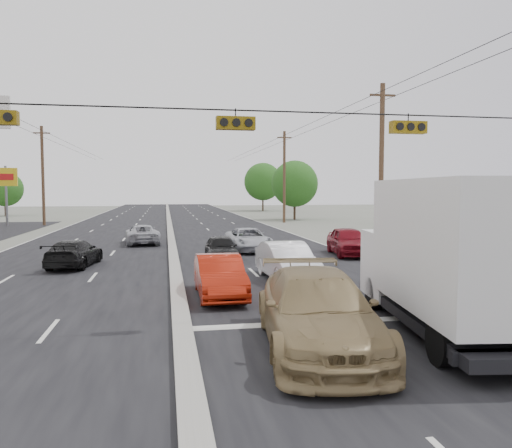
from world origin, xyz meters
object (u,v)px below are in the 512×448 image
object	(u,v)px
queue_car_a	(221,248)
queue_car_b	(287,262)
box_truck	(451,256)
queue_car_c	(248,240)
pole_sign_far	(6,182)
red_sedan	(220,277)
utility_pole_left_c	(43,175)
tan_sedan	(317,312)
tree_right_mid	(295,184)
utility_pole_right_b	(381,166)
tree_right_far	(263,182)
tree_left_far	(5,189)
oncoming_near	(74,253)
queue_car_d	(415,265)
queue_car_e	(348,241)
utility_pole_right_c	(284,176)
oncoming_far	(142,235)

from	to	relation	value
queue_car_a	queue_car_b	distance (m)	6.21
box_truck	queue_car_c	world-z (taller)	box_truck
pole_sign_far	red_sedan	distance (m)	40.78
box_truck	queue_car_a	distance (m)	14.64
utility_pole_left_c	tan_sedan	world-z (taller)	utility_pole_left_c
tree_right_mid	utility_pole_left_c	bearing A→B (deg)	-169.70
queue_car_c	utility_pole_left_c	bearing A→B (deg)	121.91
utility_pole_right_b	queue_car_b	size ratio (longest dim) A/B	2.17
tree_right_far	queue_car_b	xyz separation A→B (m)	(-11.58, -64.00, -4.20)
utility_pole_left_c	queue_car_a	distance (m)	32.14
red_sedan	queue_car_c	distance (m)	12.79
pole_sign_far	queue_car_c	size ratio (longest dim) A/B	1.24
tree_left_far	oncoming_near	size ratio (longest dim) A/B	1.38
box_truck	oncoming_near	world-z (taller)	box_truck
tree_right_mid	utility_pole_right_b	bearing A→B (deg)	-94.76
pole_sign_far	tan_sedan	world-z (taller)	pole_sign_far
utility_pole_left_c	queue_car_c	size ratio (longest dim) A/B	2.07
box_truck	queue_car_a	xyz separation A→B (m)	(-4.27, 13.93, -1.36)
queue_car_d	queue_car_e	distance (m)	7.55
utility_pole_right_c	pole_sign_far	world-z (taller)	utility_pole_right_c
queue_car_a	queue_car_d	bearing A→B (deg)	-42.48
utility_pole_right_b	utility_pole_right_c	xyz separation A→B (m)	(0.00, 25.00, 0.00)
queue_car_a	queue_car_d	distance (m)	9.81
tree_left_far	queue_car_a	xyz separation A→B (m)	(24.40, -48.13, -3.07)
pole_sign_far	tan_sedan	xyz separation A→B (m)	(19.00, -42.66, -3.53)
oncoming_near	tree_right_mid	bearing A→B (deg)	-112.49
queue_car_d	tree_right_mid	bearing A→B (deg)	89.63
tree_right_far	oncoming_far	xyz separation A→B (m)	(-17.94, -49.31, -4.31)
queue_car_a	oncoming_near	world-z (taller)	queue_car_a
red_sedan	queue_car_d	xyz separation A→B (m)	(8.20, 1.89, -0.09)
pole_sign_far	oncoming_near	world-z (taller)	pole_sign_far
pole_sign_far	utility_pole_right_b	bearing A→B (deg)	-41.26
pole_sign_far	red_sedan	xyz separation A→B (m)	(17.40, -36.69, -3.70)
tree_left_far	box_truck	size ratio (longest dim) A/B	0.76
utility_pole_right_c	tree_right_far	bearing A→B (deg)	83.35
utility_pole_right_c	tree_right_mid	distance (m)	5.64
queue_car_a	tree_right_far	bearing A→B (deg)	77.18
pole_sign_far	tan_sedan	distance (m)	46.84
utility_pole_right_c	tree_right_far	size ratio (longest dim) A/B	1.23
queue_car_e	oncoming_far	distance (m)	14.01
red_sedan	queue_car_b	bearing A→B (deg)	41.36
pole_sign_far	queue_car_b	size ratio (longest dim) A/B	1.30
box_truck	tree_right_mid	bearing A→B (deg)	87.72
queue_car_c	oncoming_near	bearing A→B (deg)	-156.32
queue_car_d	queue_car_e	world-z (taller)	queue_car_e
utility_pole_right_b	utility_pole_right_c	size ratio (longest dim) A/B	1.00
box_truck	tan_sedan	size ratio (longest dim) A/B	1.32
pole_sign_far	queue_car_e	bearing A→B (deg)	-46.79
queue_car_b	utility_pole_right_b	bearing A→B (deg)	45.24
queue_car_c	utility_pole_right_b	bearing A→B (deg)	-8.19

